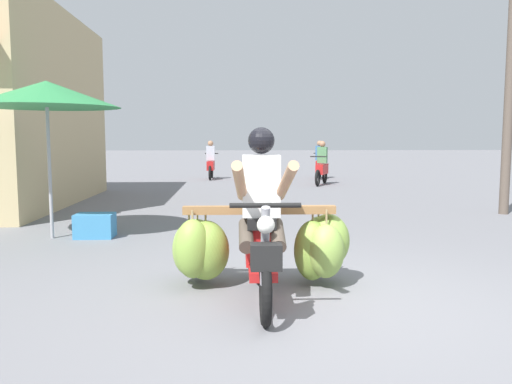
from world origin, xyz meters
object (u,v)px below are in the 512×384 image
object	(u,v)px
motorbike_distant_far_ahead	(319,163)
utility_pole	(512,38)
motorbike_main_loaded	(258,242)
motorbike_distant_ahead_right	(322,167)
motorbike_distant_ahead_left	(211,164)
market_umbrella_near_shop	(46,94)
produce_crate	(95,226)

from	to	relation	value
motorbike_distant_far_ahead	utility_pole	size ratio (longest dim) A/B	0.24
motorbike_main_loaded	utility_pole	distance (m)	7.59
motorbike_distant_ahead_right	motorbike_main_loaded	bearing A→B (deg)	-103.21
motorbike_main_loaded	motorbike_distant_ahead_left	bearing A→B (deg)	94.02
motorbike_distant_ahead_right	utility_pole	bearing A→B (deg)	-69.69
market_umbrella_near_shop	motorbike_distant_ahead_right	bearing A→B (deg)	57.12
motorbike_distant_far_ahead	utility_pole	distance (m)	9.67
motorbike_distant_ahead_right	market_umbrella_near_shop	world-z (taller)	market_umbrella_near_shop
motorbike_distant_ahead_left	produce_crate	world-z (taller)	motorbike_distant_ahead_left
motorbike_main_loaded	motorbike_distant_ahead_right	size ratio (longest dim) A/B	1.20
motorbike_distant_ahead_right	market_umbrella_near_shop	bearing A→B (deg)	-122.88
produce_crate	utility_pole	world-z (taller)	utility_pole
produce_crate	utility_pole	distance (m)	8.32
produce_crate	utility_pole	bearing A→B (deg)	15.44
motorbike_distant_far_ahead	motorbike_distant_ahead_right	bearing A→B (deg)	-98.14
market_umbrella_near_shop	motorbike_distant_far_ahead	bearing A→B (deg)	61.85
motorbike_distant_ahead_left	motorbike_distant_ahead_right	size ratio (longest dim) A/B	1.06
market_umbrella_near_shop	utility_pole	distance (m)	8.38
market_umbrella_near_shop	motorbike_main_loaded	bearing A→B (deg)	-43.16
market_umbrella_near_shop	produce_crate	distance (m)	2.03
motorbike_distant_far_ahead	motorbike_distant_ahead_left	bearing A→B (deg)	-178.90
motorbike_main_loaded	produce_crate	bearing A→B (deg)	129.64
motorbike_distant_far_ahead	market_umbrella_near_shop	world-z (taller)	market_umbrella_near_shop
motorbike_distant_ahead_right	motorbike_distant_far_ahead	xyz separation A→B (m)	(0.35, 2.45, 0.00)
motorbike_distant_ahead_right	motorbike_distant_far_ahead	bearing A→B (deg)	81.86
motorbike_distant_ahead_right	utility_pole	distance (m)	7.54
motorbike_main_loaded	motorbike_distant_ahead_right	world-z (taller)	motorbike_main_loaded
market_umbrella_near_shop	utility_pole	world-z (taller)	utility_pole
utility_pole	motorbike_distant_ahead_left	bearing A→B (deg)	124.16
motorbike_distant_ahead_left	motorbike_distant_far_ahead	world-z (taller)	same
motorbike_main_loaded	motorbike_distant_far_ahead	distance (m)	14.17
motorbike_distant_ahead_right	produce_crate	distance (m)	9.95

